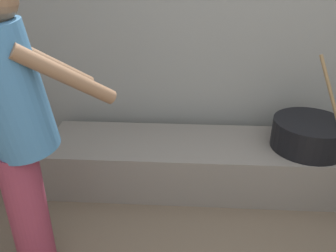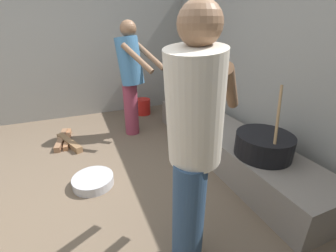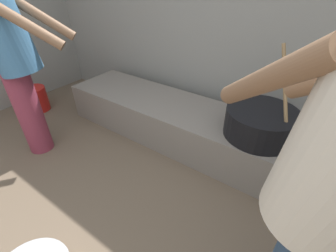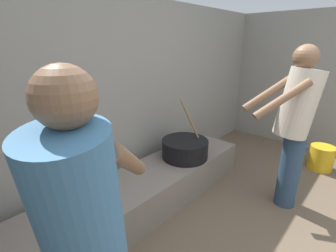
{
  "view_description": "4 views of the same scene",
  "coord_description": "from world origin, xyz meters",
  "px_view_note": "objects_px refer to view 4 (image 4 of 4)",
  "views": [
    {
      "loc": [
        -0.56,
        -0.48,
        1.58
      ],
      "look_at": [
        -0.67,
        1.28,
        0.72
      ],
      "focal_mm": 36.71,
      "sensor_mm": 36.0,
      "label": 1
    },
    {
      "loc": [
        1.67,
        0.2,
        1.47
      ],
      "look_at": [
        -0.01,
        0.9,
        0.67
      ],
      "focal_mm": 24.3,
      "sensor_mm": 36.0,
      "label": 2
    },
    {
      "loc": [
        0.58,
        0.15,
        1.41
      ],
      "look_at": [
        -0.01,
        0.99,
        0.72
      ],
      "focal_mm": 25.25,
      "sensor_mm": 36.0,
      "label": 3
    },
    {
      "loc": [
        -1.68,
        0.2,
        1.6
      ],
      "look_at": [
        -0.59,
        1.18,
        1.09
      ],
      "focal_mm": 25.98,
      "sensor_mm": 36.0,
      "label": 4
    }
  ],
  "objects_px": {
    "cook_in_blue_shirt": "(84,244)",
    "bucket_yellow_plastic": "(321,158)",
    "cook_in_cream_shirt": "(295,121)",
    "cooking_pot_main": "(185,148)"
  },
  "relations": [
    {
      "from": "bucket_yellow_plastic",
      "to": "cook_in_blue_shirt",
      "type": "bearing_deg",
      "value": 174.74
    },
    {
      "from": "cooking_pot_main",
      "to": "cook_in_cream_shirt",
      "type": "bearing_deg",
      "value": -67.69
    },
    {
      "from": "cook_in_blue_shirt",
      "to": "cooking_pot_main",
      "type": "bearing_deg",
      "value": 26.03
    },
    {
      "from": "cook_in_cream_shirt",
      "to": "bucket_yellow_plastic",
      "type": "height_order",
      "value": "cook_in_cream_shirt"
    },
    {
      "from": "bucket_yellow_plastic",
      "to": "cook_in_cream_shirt",
      "type": "bearing_deg",
      "value": 173.31
    },
    {
      "from": "cook_in_blue_shirt",
      "to": "bucket_yellow_plastic",
      "type": "relative_size",
      "value": 4.84
    },
    {
      "from": "cook_in_blue_shirt",
      "to": "cook_in_cream_shirt",
      "type": "distance_m",
      "value": 2.07
    },
    {
      "from": "cook_in_blue_shirt",
      "to": "bucket_yellow_plastic",
      "type": "height_order",
      "value": "cook_in_blue_shirt"
    },
    {
      "from": "cooking_pot_main",
      "to": "cook_in_cream_shirt",
      "type": "relative_size",
      "value": 0.42
    },
    {
      "from": "cook_in_cream_shirt",
      "to": "cooking_pot_main",
      "type": "bearing_deg",
      "value": 112.31
    }
  ]
}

